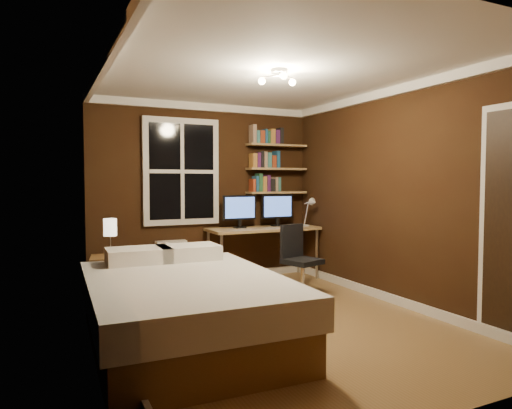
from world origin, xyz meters
name	(u,v)px	position (x,y,z in m)	size (l,w,h in m)	color
floor	(274,321)	(0.00, 0.00, 0.00)	(4.20, 4.20, 0.00)	olive
wall_back	(205,193)	(0.00, 2.10, 1.25)	(3.20, 0.04, 2.50)	black
wall_left	(107,201)	(-1.60, 0.00, 1.25)	(0.04, 4.20, 2.50)	black
wall_right	(397,196)	(1.60, 0.00, 1.25)	(0.04, 4.20, 2.50)	black
ceiling	(274,71)	(0.00, 0.00, 2.50)	(3.20, 4.20, 0.02)	white
window	(182,172)	(-0.35, 2.06, 1.55)	(1.06, 0.06, 1.46)	silver
ceiling_fixture	(279,80)	(0.00, -0.10, 2.40)	(0.44, 0.44, 0.18)	beige
bookshelf_lower	(277,192)	(1.08, 1.98, 1.25)	(0.92, 0.22, 0.03)	tan
books_row_lower	(277,184)	(1.08, 1.98, 1.38)	(0.48, 0.16, 0.23)	maroon
bookshelf_middle	(277,169)	(1.08, 1.98, 1.60)	(0.92, 0.22, 0.03)	tan
books_row_middle	(277,160)	(1.08, 1.98, 1.73)	(0.42, 0.16, 0.23)	navy
bookshelf_upper	(277,145)	(1.08, 1.98, 1.95)	(0.92, 0.22, 0.03)	tan
books_row_upper	(277,137)	(1.08, 1.98, 2.08)	(0.48, 0.16, 0.23)	#265836
bed	(184,308)	(-1.00, -0.22, 0.32)	(1.66, 2.25, 0.75)	brown
nightstand	(111,280)	(-1.39, 1.41, 0.28)	(0.44, 0.44, 0.55)	brown
bedside_lamp	(110,237)	(-1.39, 1.41, 0.77)	(0.15, 0.15, 0.43)	silver
radiator	(171,263)	(-0.53, 1.99, 0.31)	(0.41, 0.14, 0.62)	beige
desk	(263,232)	(0.76, 1.78, 0.70)	(1.60, 0.60, 0.76)	tan
monitor_left	(240,212)	(0.43, 1.86, 0.99)	(0.50, 0.12, 0.46)	black
monitor_right	(277,210)	(1.03, 1.86, 0.99)	(0.50, 0.12, 0.46)	black
desk_lamp	(309,211)	(1.42, 1.61, 0.98)	(0.14, 0.32, 0.44)	silver
office_chair	(300,270)	(0.77, 0.78, 0.32)	(0.49, 0.49, 0.88)	black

